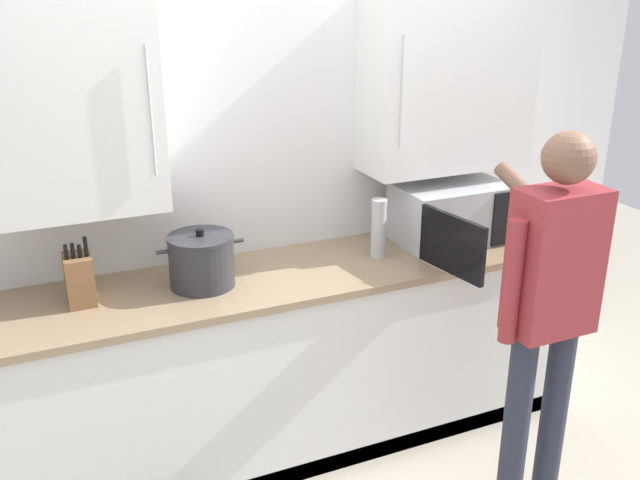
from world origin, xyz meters
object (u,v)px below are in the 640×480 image
at_px(stock_pot, 202,261).
at_px(thermos_flask, 379,228).
at_px(person_figure, 549,298).
at_px(knife_block, 79,279).
at_px(microwave_oven, 448,214).

relative_size(stock_pot, thermos_flask, 1.32).
bearing_deg(person_figure, knife_block, 153.09).
bearing_deg(knife_block, stock_pot, -3.27).
xyz_separation_m(stock_pot, knife_block, (-0.51, 0.03, -0.01)).
bearing_deg(stock_pot, microwave_oven, 0.90).
xyz_separation_m(knife_block, person_figure, (1.69, -0.86, -0.04)).
xyz_separation_m(microwave_oven, knife_block, (-1.77, 0.01, -0.04)).
bearing_deg(microwave_oven, person_figure, -95.48).
distance_m(microwave_oven, thermos_flask, 0.41).
distance_m(microwave_oven, stock_pot, 1.27).
height_order(stock_pot, person_figure, person_figure).
bearing_deg(person_figure, thermos_flask, 112.02).
relative_size(microwave_oven, knife_block, 2.57).
relative_size(stock_pot, knife_block, 1.30).
xyz_separation_m(stock_pot, person_figure, (1.19, -0.83, -0.04)).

